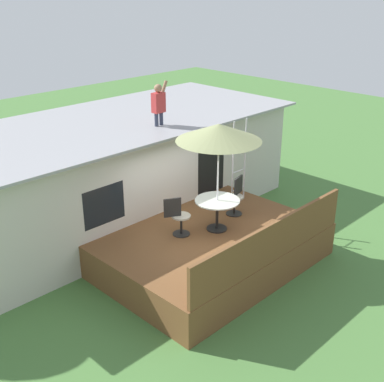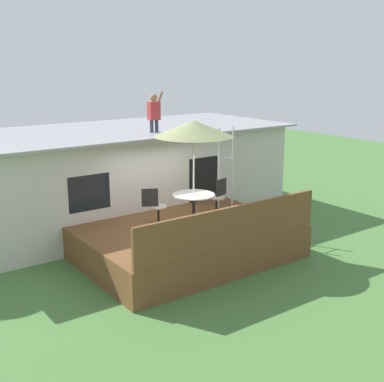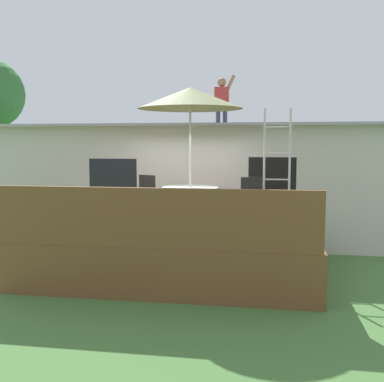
{
  "view_description": "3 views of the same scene",
  "coord_description": "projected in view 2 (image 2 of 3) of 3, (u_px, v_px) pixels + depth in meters",
  "views": [
    {
      "loc": [
        -7.64,
        -7.02,
        6.25
      ],
      "look_at": [
        0.64,
        1.2,
        1.3
      ],
      "focal_mm": 47.31,
      "sensor_mm": 36.0,
      "label": 1
    },
    {
      "loc": [
        -6.71,
        -9.6,
        4.68
      ],
      "look_at": [
        0.56,
        0.49,
        1.48
      ],
      "focal_mm": 47.23,
      "sensor_mm": 36.0,
      "label": 2
    },
    {
      "loc": [
        1.61,
        -8.21,
        2.35
      ],
      "look_at": [
        0.15,
        1.0,
        1.37
      ],
      "focal_mm": 42.85,
      "sensor_mm": 36.0,
      "label": 3
    }
  ],
  "objects": [
    {
      "name": "patio_umbrella",
      "position": [
        194.0,
        129.0,
        11.88
      ],
      "size": [
        1.9,
        1.9,
        2.54
      ],
      "color": "silver",
      "rests_on": "deck"
    },
    {
      "name": "patio_chair_right",
      "position": [
        218.0,
        197.0,
        13.12
      ],
      "size": [
        0.61,
        0.44,
        0.92
      ],
      "rotation": [
        0.0,
        0.0,
        -2.88
      ],
      "color": "black",
      "rests_on": "deck"
    },
    {
      "name": "ground_plane",
      "position": [
        185.0,
        256.0,
        12.5
      ],
      "size": [
        40.0,
        40.0,
        0.0
      ],
      "primitive_type": "plane",
      "color": "#477538"
    },
    {
      "name": "step_ladder",
      "position": [
        226.0,
        168.0,
        13.62
      ],
      "size": [
        0.52,
        0.04,
        2.2
      ],
      "color": "silver",
      "rests_on": "deck"
    },
    {
      "name": "house",
      "position": [
        116.0,
        176.0,
        14.98
      ],
      "size": [
        10.5,
        4.5,
        2.77
      ],
      "color": "beige",
      "rests_on": "ground"
    },
    {
      "name": "patio_table",
      "position": [
        194.0,
        201.0,
        12.32
      ],
      "size": [
        1.04,
        1.04,
        0.74
      ],
      "color": "black",
      "rests_on": "deck"
    },
    {
      "name": "person_figure",
      "position": [
        154.0,
        110.0,
        13.87
      ],
      "size": [
        0.47,
        0.2,
        1.11
      ],
      "color": "#33384C",
      "rests_on": "house"
    },
    {
      "name": "patio_chair_left",
      "position": [
        155.0,
        207.0,
        12.23
      ],
      "size": [
        0.58,
        0.44,
        0.92
      ],
      "rotation": [
        0.0,
        0.0,
        -0.49
      ],
      "color": "black",
      "rests_on": "deck"
    },
    {
      "name": "deck_railing",
      "position": [
        232.0,
        227.0,
        10.8
      ],
      "size": [
        4.89,
        0.08,
        0.9
      ],
      "primitive_type": "cube",
      "color": "brown",
      "rests_on": "deck"
    },
    {
      "name": "deck",
      "position": [
        185.0,
        241.0,
        12.4
      ],
      "size": [
        4.99,
        3.65,
        0.8
      ],
      "primitive_type": "cube",
      "color": "brown",
      "rests_on": "ground"
    }
  ]
}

